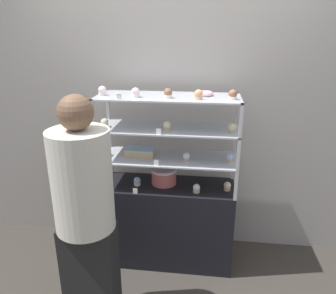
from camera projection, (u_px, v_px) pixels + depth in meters
ground_plane at (168, 257)px, 2.99m from camera, size 20.00×20.00×0.00m
back_wall at (173, 109)px, 2.88m from camera, size 8.00×0.05×2.60m
display_base at (168, 222)px, 2.87m from camera, size 1.10×0.41×0.73m
display_riser_lower at (168, 159)px, 2.67m from camera, size 1.10×0.41×0.25m
display_riser_middle at (168, 130)px, 2.58m from camera, size 1.10×0.41×0.25m
display_riser_upper at (168, 98)px, 2.50m from camera, size 1.10×0.41×0.25m
layer_cake_centerpiece at (164, 176)px, 2.75m from camera, size 0.22×0.22×0.14m
sheet_cake_frosted at (140, 151)px, 2.71m from camera, size 0.24×0.16×0.06m
cupcake_0 at (107, 183)px, 2.71m from camera, size 0.06×0.06×0.07m
cupcake_1 at (137, 181)px, 2.73m from camera, size 0.06×0.06×0.07m
cupcake_2 at (196, 188)px, 2.61m from camera, size 0.06×0.06×0.07m
cupcake_3 at (227, 186)px, 2.65m from camera, size 0.06×0.06×0.07m
price_tag_0 at (135, 191)px, 2.59m from camera, size 0.04×0.00×0.04m
cupcake_4 at (107, 152)px, 2.68m from camera, size 0.06×0.06×0.07m
cupcake_5 at (186, 157)px, 2.58m from camera, size 0.06×0.06×0.07m
cupcake_6 at (230, 158)px, 2.56m from camera, size 0.06×0.06×0.07m
price_tag_1 at (156, 163)px, 2.49m from camera, size 0.04×0.00×0.04m
cupcake_7 at (105, 123)px, 2.58m from camera, size 0.06×0.06×0.07m
cupcake_8 at (167, 126)px, 2.50m from camera, size 0.06×0.06×0.07m
cupcake_9 at (232, 128)px, 2.45m from camera, size 0.06×0.06×0.07m
price_tag_2 at (159, 132)px, 2.40m from camera, size 0.04×0.00×0.04m
cupcake_10 at (102, 91)px, 2.51m from camera, size 0.06×0.06×0.07m
cupcake_11 at (136, 93)px, 2.44m from camera, size 0.06×0.06×0.07m
cupcake_12 at (168, 93)px, 2.41m from camera, size 0.06×0.06×0.07m
cupcake_13 at (199, 95)px, 2.36m from camera, size 0.06×0.06×0.07m
cupcake_14 at (233, 95)px, 2.36m from camera, size 0.06×0.06×0.07m
price_tag_3 at (119, 97)px, 2.35m from camera, size 0.04×0.00×0.04m
donut_glazed at (205, 94)px, 2.50m from camera, size 0.12×0.12×0.03m
customer_figure at (85, 211)px, 2.09m from camera, size 0.38×0.38×1.62m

